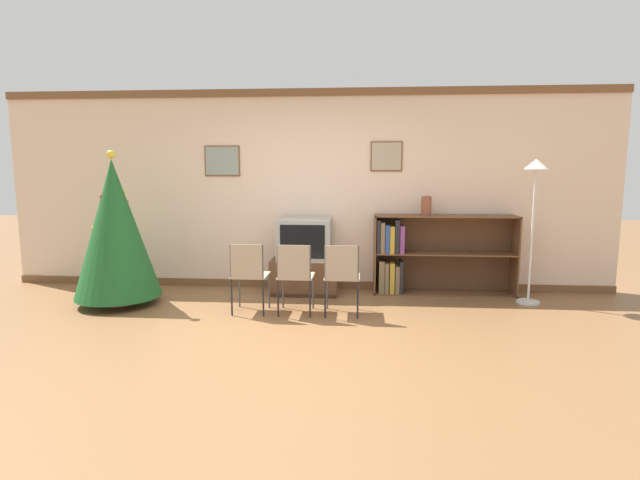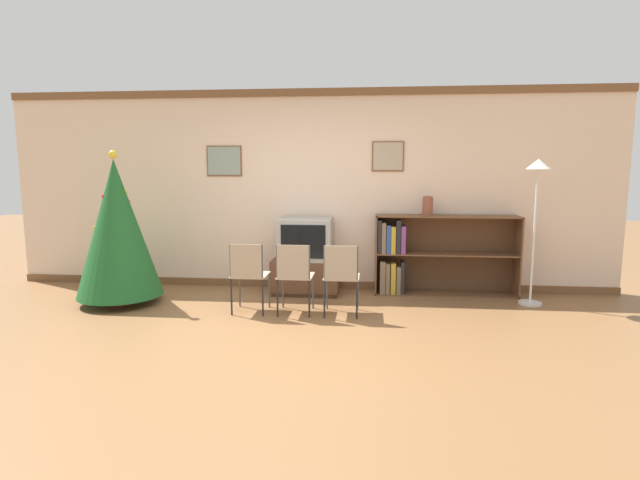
{
  "view_description": "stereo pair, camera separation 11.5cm",
  "coord_description": "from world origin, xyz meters",
  "px_view_note": "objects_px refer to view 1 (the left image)",
  "views": [
    {
      "loc": [
        0.76,
        -4.59,
        1.66
      ],
      "look_at": [
        0.29,
        1.2,
        0.82
      ],
      "focal_mm": 28.0,
      "sensor_mm": 36.0,
      "label": 1
    },
    {
      "loc": [
        0.87,
        -4.58,
        1.66
      ],
      "look_at": [
        0.29,
        1.2,
        0.82
      ],
      "focal_mm": 28.0,
      "sensor_mm": 36.0,
      "label": 2
    }
  ],
  "objects_px": {
    "folding_chair_left": "(249,273)",
    "standing_lamp": "(535,193)",
    "christmas_tree": "(115,229)",
    "tv_console": "(305,276)",
    "folding_chair_center": "(295,274)",
    "folding_chair_right": "(342,275)",
    "television": "(305,239)",
    "vase": "(426,205)",
    "bookshelf": "(420,255)"
  },
  "relations": [
    {
      "from": "christmas_tree",
      "to": "standing_lamp",
      "type": "bearing_deg",
      "value": 5.05
    },
    {
      "from": "christmas_tree",
      "to": "bookshelf",
      "type": "height_order",
      "value": "christmas_tree"
    },
    {
      "from": "christmas_tree",
      "to": "vase",
      "type": "distance_m",
      "value": 3.89
    },
    {
      "from": "folding_chair_center",
      "to": "folding_chair_right",
      "type": "xyz_separation_m",
      "value": [
        0.53,
        0.0,
        0.0
      ]
    },
    {
      "from": "folding_chair_right",
      "to": "tv_console",
      "type": "bearing_deg",
      "value": 117.65
    },
    {
      "from": "television",
      "to": "vase",
      "type": "relative_size",
      "value": 2.78
    },
    {
      "from": "folding_chair_right",
      "to": "folding_chair_center",
      "type": "bearing_deg",
      "value": 180.0
    },
    {
      "from": "folding_chair_center",
      "to": "bookshelf",
      "type": "xyz_separation_m",
      "value": [
        1.52,
        1.13,
        0.05
      ]
    },
    {
      "from": "tv_console",
      "to": "christmas_tree",
      "type": "bearing_deg",
      "value": -161.89
    },
    {
      "from": "folding_chair_left",
      "to": "standing_lamp",
      "type": "relative_size",
      "value": 0.47
    },
    {
      "from": "television",
      "to": "folding_chair_right",
      "type": "bearing_deg",
      "value": -62.29
    },
    {
      "from": "christmas_tree",
      "to": "bookshelf",
      "type": "distance_m",
      "value": 3.85
    },
    {
      "from": "folding_chair_left",
      "to": "bookshelf",
      "type": "bearing_deg",
      "value": 28.76
    },
    {
      "from": "christmas_tree",
      "to": "tv_console",
      "type": "xyz_separation_m",
      "value": [
        2.22,
        0.73,
        -0.7
      ]
    },
    {
      "from": "folding_chair_center",
      "to": "bookshelf",
      "type": "relative_size",
      "value": 0.45
    },
    {
      "from": "tv_console",
      "to": "bookshelf",
      "type": "distance_m",
      "value": 1.55
    },
    {
      "from": "bookshelf",
      "to": "folding_chair_left",
      "type": "bearing_deg",
      "value": -151.24
    },
    {
      "from": "tv_console",
      "to": "folding_chair_right",
      "type": "bearing_deg",
      "value": -62.35
    },
    {
      "from": "tv_console",
      "to": "standing_lamp",
      "type": "height_order",
      "value": "standing_lamp"
    },
    {
      "from": "bookshelf",
      "to": "standing_lamp",
      "type": "height_order",
      "value": "standing_lamp"
    },
    {
      "from": "folding_chair_center",
      "to": "standing_lamp",
      "type": "height_order",
      "value": "standing_lamp"
    },
    {
      "from": "tv_console",
      "to": "folding_chair_right",
      "type": "height_order",
      "value": "folding_chair_right"
    },
    {
      "from": "tv_console",
      "to": "television",
      "type": "height_order",
      "value": "television"
    },
    {
      "from": "television",
      "to": "standing_lamp",
      "type": "bearing_deg",
      "value": -5.65
    },
    {
      "from": "folding_chair_left",
      "to": "folding_chair_right",
      "type": "height_order",
      "value": "same"
    },
    {
      "from": "folding_chair_right",
      "to": "vase",
      "type": "distance_m",
      "value": 1.68
    },
    {
      "from": "christmas_tree",
      "to": "television",
      "type": "distance_m",
      "value": 2.34
    },
    {
      "from": "folding_chair_left",
      "to": "standing_lamp",
      "type": "bearing_deg",
      "value": 12.3
    },
    {
      "from": "bookshelf",
      "to": "vase",
      "type": "height_order",
      "value": "vase"
    },
    {
      "from": "tv_console",
      "to": "vase",
      "type": "bearing_deg",
      "value": 3.35
    },
    {
      "from": "standing_lamp",
      "to": "folding_chair_center",
      "type": "bearing_deg",
      "value": -165.48
    },
    {
      "from": "bookshelf",
      "to": "vase",
      "type": "distance_m",
      "value": 0.66
    },
    {
      "from": "folding_chair_center",
      "to": "christmas_tree",
      "type": "bearing_deg",
      "value": 172.71
    },
    {
      "from": "television",
      "to": "folding_chair_left",
      "type": "height_order",
      "value": "television"
    },
    {
      "from": "tv_console",
      "to": "vase",
      "type": "xyz_separation_m",
      "value": [
        1.58,
        0.09,
        0.94
      ]
    },
    {
      "from": "folding_chair_center",
      "to": "vase",
      "type": "xyz_separation_m",
      "value": [
        1.58,
        1.1,
        0.7
      ]
    },
    {
      "from": "christmas_tree",
      "to": "folding_chair_center",
      "type": "height_order",
      "value": "christmas_tree"
    },
    {
      "from": "christmas_tree",
      "to": "bookshelf",
      "type": "bearing_deg",
      "value": 12.69
    },
    {
      "from": "christmas_tree",
      "to": "folding_chair_left",
      "type": "relative_size",
      "value": 2.28
    },
    {
      "from": "tv_console",
      "to": "folding_chair_center",
      "type": "distance_m",
      "value": 1.04
    },
    {
      "from": "bookshelf",
      "to": "vase",
      "type": "bearing_deg",
      "value": -23.42
    },
    {
      "from": "standing_lamp",
      "to": "vase",
      "type": "bearing_deg",
      "value": 163.13
    },
    {
      "from": "bookshelf",
      "to": "television",
      "type": "bearing_deg",
      "value": -175.51
    },
    {
      "from": "vase",
      "to": "standing_lamp",
      "type": "distance_m",
      "value": 1.3
    },
    {
      "from": "television",
      "to": "christmas_tree",
      "type": "bearing_deg",
      "value": -161.95
    },
    {
      "from": "folding_chair_center",
      "to": "folding_chair_left",
      "type": "bearing_deg",
      "value": 180.0
    },
    {
      "from": "television",
      "to": "bookshelf",
      "type": "relative_size",
      "value": 0.38
    },
    {
      "from": "folding_chair_center",
      "to": "folding_chair_right",
      "type": "bearing_deg",
      "value": 0.0
    },
    {
      "from": "television",
      "to": "folding_chair_center",
      "type": "xyz_separation_m",
      "value": [
        -0.0,
        -1.01,
        -0.26
      ]
    },
    {
      "from": "folding_chair_left",
      "to": "vase",
      "type": "height_order",
      "value": "vase"
    }
  ]
}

